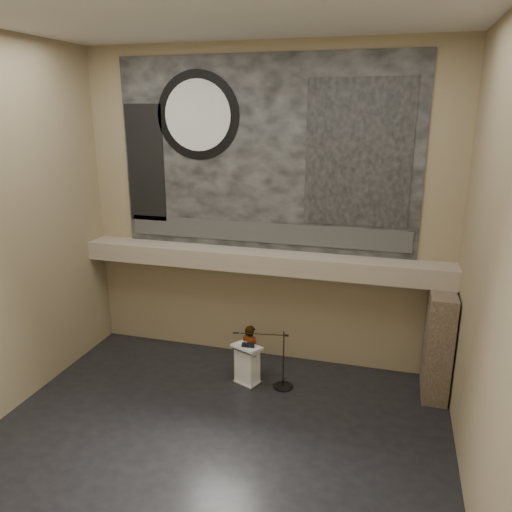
% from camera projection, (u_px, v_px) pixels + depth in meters
% --- Properties ---
extents(floor, '(10.00, 10.00, 0.00)m').
position_uv_depth(floor, '(216.00, 436.00, 10.89)').
color(floor, black).
rests_on(floor, ground).
extents(ceiling, '(10.00, 10.00, 0.00)m').
position_uv_depth(ceiling, '(205.00, 9.00, 8.47)').
color(ceiling, silver).
rests_on(ceiling, wall_back).
extents(wall_back, '(10.00, 0.02, 8.50)m').
position_uv_depth(wall_back, '(264.00, 210.00, 13.37)').
color(wall_back, '#897857').
rests_on(wall_back, floor).
extents(wall_front, '(10.00, 0.02, 8.50)m').
position_uv_depth(wall_front, '(93.00, 336.00, 5.99)').
color(wall_front, '#897857').
rests_on(wall_front, floor).
extents(wall_right, '(0.02, 8.00, 8.50)m').
position_uv_depth(wall_right, '(490.00, 271.00, 8.37)').
color(wall_right, '#897857').
rests_on(wall_right, floor).
extents(soffit, '(10.00, 0.80, 0.50)m').
position_uv_depth(soffit, '(260.00, 261.00, 13.37)').
color(soffit, gray).
rests_on(soffit, wall_back).
extents(sprinkler_left, '(0.04, 0.04, 0.06)m').
position_uv_depth(sprinkler_left, '(204.00, 266.00, 13.82)').
color(sprinkler_left, '#B2893D').
rests_on(sprinkler_left, soffit).
extents(sprinkler_right, '(0.04, 0.04, 0.06)m').
position_uv_depth(sprinkler_right, '(330.00, 278.00, 12.91)').
color(sprinkler_right, '#B2893D').
rests_on(sprinkler_right, soffit).
extents(banner, '(8.00, 0.05, 5.00)m').
position_uv_depth(banner, '(264.00, 156.00, 12.93)').
color(banner, black).
rests_on(banner, wall_back).
extents(banner_text_strip, '(7.76, 0.02, 0.55)m').
position_uv_depth(banner_text_strip, '(263.00, 233.00, 13.48)').
color(banner_text_strip, '#2F2F2F').
rests_on(banner_text_strip, banner).
extents(banner_clock_rim, '(2.30, 0.02, 2.30)m').
position_uv_depth(banner_clock_rim, '(198.00, 115.00, 13.08)').
color(banner_clock_rim, black).
rests_on(banner_clock_rim, banner).
extents(banner_clock_face, '(1.84, 0.02, 1.84)m').
position_uv_depth(banner_clock_face, '(197.00, 115.00, 13.06)').
color(banner_clock_face, silver).
rests_on(banner_clock_face, banner).
extents(banner_building_print, '(2.60, 0.02, 3.60)m').
position_uv_depth(banner_building_print, '(358.00, 154.00, 12.24)').
color(banner_building_print, black).
rests_on(banner_building_print, banner).
extents(banner_brick_print, '(1.10, 0.02, 3.20)m').
position_uv_depth(banner_brick_print, '(146.00, 164.00, 13.87)').
color(banner_brick_print, black).
rests_on(banner_brick_print, banner).
extents(stone_pier, '(0.60, 1.40, 2.70)m').
position_uv_depth(stone_pier, '(438.00, 344.00, 12.20)').
color(stone_pier, '#45372A').
rests_on(stone_pier, floor).
extents(lectern, '(0.85, 0.74, 1.13)m').
position_uv_depth(lectern, '(247.00, 365.00, 12.81)').
color(lectern, silver).
rests_on(lectern, floor).
extents(binder, '(0.38, 0.33, 0.04)m').
position_uv_depth(binder, '(248.00, 345.00, 12.62)').
color(binder, black).
rests_on(binder, lectern).
extents(papers, '(0.24, 0.33, 0.00)m').
position_uv_depth(papers, '(242.00, 345.00, 12.69)').
color(papers, white).
rests_on(papers, lectern).
extents(speaker_person, '(0.64, 0.52, 1.51)m').
position_uv_depth(speaker_person, '(250.00, 352.00, 13.05)').
color(speaker_person, white).
rests_on(speaker_person, floor).
extents(mic_stand, '(1.53, 0.52, 1.56)m').
position_uv_depth(mic_stand, '(281.00, 379.00, 12.76)').
color(mic_stand, black).
rests_on(mic_stand, floor).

